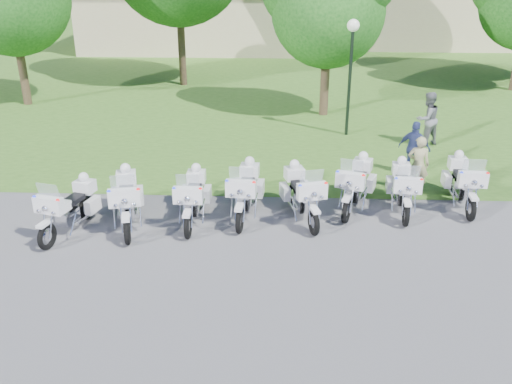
{
  "coord_description": "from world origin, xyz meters",
  "views": [
    {
      "loc": [
        -0.07,
        -11.84,
        6.71
      ],
      "look_at": [
        -0.64,
        1.2,
        0.95
      ],
      "focal_mm": 40.0,
      "sensor_mm": 36.0,
      "label": 1
    }
  ],
  "objects_px": {
    "motorcycle_2": "(193,197)",
    "bystander_c": "(414,148)",
    "motorcycle_0": "(69,207)",
    "motorcycle_5": "(356,184)",
    "bystander_a": "(418,165)",
    "motorcycle_6": "(403,187)",
    "lamp_post": "(352,49)",
    "bystander_b": "(427,119)",
    "motorcycle_7": "(463,182)",
    "motorcycle_1": "(127,199)",
    "motorcycle_4": "(302,193)",
    "motorcycle_3": "(246,191)"
  },
  "relations": [
    {
      "from": "bystander_b",
      "to": "motorcycle_4",
      "type": "bearing_deg",
      "value": 22.56
    },
    {
      "from": "bystander_b",
      "to": "motorcycle_5",
      "type": "bearing_deg",
      "value": 29.6
    },
    {
      "from": "motorcycle_1",
      "to": "motorcycle_3",
      "type": "height_order",
      "value": "motorcycle_1"
    },
    {
      "from": "motorcycle_2",
      "to": "motorcycle_6",
      "type": "distance_m",
      "value": 5.61
    },
    {
      "from": "motorcycle_3",
      "to": "motorcycle_5",
      "type": "relative_size",
      "value": 1.05
    },
    {
      "from": "motorcycle_6",
      "to": "motorcycle_0",
      "type": "bearing_deg",
      "value": 15.25
    },
    {
      "from": "motorcycle_0",
      "to": "motorcycle_1",
      "type": "height_order",
      "value": "motorcycle_1"
    },
    {
      "from": "bystander_a",
      "to": "bystander_c",
      "type": "xyz_separation_m",
      "value": [
        0.19,
        1.42,
        0.0
      ]
    },
    {
      "from": "motorcycle_2",
      "to": "motorcycle_4",
      "type": "xyz_separation_m",
      "value": [
        2.82,
        0.3,
        0.02
      ]
    },
    {
      "from": "motorcycle_5",
      "to": "motorcycle_7",
      "type": "bearing_deg",
      "value": -155.39
    },
    {
      "from": "motorcycle_2",
      "to": "motorcycle_4",
      "type": "height_order",
      "value": "motorcycle_4"
    },
    {
      "from": "motorcycle_1",
      "to": "lamp_post",
      "type": "height_order",
      "value": "lamp_post"
    },
    {
      "from": "motorcycle_2",
      "to": "motorcycle_4",
      "type": "relative_size",
      "value": 1.0
    },
    {
      "from": "bystander_a",
      "to": "motorcycle_7",
      "type": "bearing_deg",
      "value": 154.18
    },
    {
      "from": "motorcycle_3",
      "to": "bystander_c",
      "type": "height_order",
      "value": "bystander_c"
    },
    {
      "from": "motorcycle_0",
      "to": "motorcycle_2",
      "type": "bearing_deg",
      "value": -151.67
    },
    {
      "from": "motorcycle_4",
      "to": "motorcycle_5",
      "type": "relative_size",
      "value": 1.0
    },
    {
      "from": "motorcycle_1",
      "to": "motorcycle_7",
      "type": "relative_size",
      "value": 1.03
    },
    {
      "from": "motorcycle_6",
      "to": "motorcycle_2",
      "type": "bearing_deg",
      "value": 13.63
    },
    {
      "from": "motorcycle_0",
      "to": "bystander_c",
      "type": "height_order",
      "value": "bystander_c"
    },
    {
      "from": "motorcycle_0",
      "to": "motorcycle_5",
      "type": "xyz_separation_m",
      "value": [
        7.28,
        1.72,
        0.03
      ]
    },
    {
      "from": "motorcycle_3",
      "to": "motorcycle_4",
      "type": "xyz_separation_m",
      "value": [
        1.48,
        -0.08,
        -0.01
      ]
    },
    {
      "from": "motorcycle_3",
      "to": "motorcycle_5",
      "type": "distance_m",
      "value": 3.02
    },
    {
      "from": "motorcycle_2",
      "to": "motorcycle_6",
      "type": "height_order",
      "value": "motorcycle_2"
    },
    {
      "from": "motorcycle_0",
      "to": "lamp_post",
      "type": "relative_size",
      "value": 0.54
    },
    {
      "from": "bystander_b",
      "to": "motorcycle_0",
      "type": "bearing_deg",
      "value": 3.94
    },
    {
      "from": "lamp_post",
      "to": "motorcycle_2",
      "type": "bearing_deg",
      "value": -122.49
    },
    {
      "from": "motorcycle_2",
      "to": "motorcycle_5",
      "type": "height_order",
      "value": "motorcycle_5"
    },
    {
      "from": "bystander_c",
      "to": "motorcycle_3",
      "type": "bearing_deg",
      "value": 59.23
    },
    {
      "from": "motorcycle_6",
      "to": "bystander_b",
      "type": "height_order",
      "value": "bystander_b"
    },
    {
      "from": "motorcycle_5",
      "to": "bystander_c",
      "type": "height_order",
      "value": "bystander_c"
    },
    {
      "from": "motorcycle_2",
      "to": "bystander_b",
      "type": "height_order",
      "value": "bystander_b"
    },
    {
      "from": "bystander_b",
      "to": "bystander_c",
      "type": "height_order",
      "value": "bystander_b"
    },
    {
      "from": "motorcycle_4",
      "to": "lamp_post",
      "type": "height_order",
      "value": "lamp_post"
    },
    {
      "from": "motorcycle_1",
      "to": "motorcycle_2",
      "type": "xyz_separation_m",
      "value": [
        1.65,
        0.32,
        -0.04
      ]
    },
    {
      "from": "motorcycle_0",
      "to": "motorcycle_3",
      "type": "bearing_deg",
      "value": -150.94
    },
    {
      "from": "motorcycle_1",
      "to": "motorcycle_7",
      "type": "bearing_deg",
      "value": 177.06
    },
    {
      "from": "motorcycle_5",
      "to": "bystander_a",
      "type": "xyz_separation_m",
      "value": [
        1.88,
        1.09,
        0.15
      ]
    },
    {
      "from": "bystander_a",
      "to": "motorcycle_6",
      "type": "bearing_deg",
      "value": 73.28
    },
    {
      "from": "motorcycle_1",
      "to": "motorcycle_7",
      "type": "xyz_separation_m",
      "value": [
        8.89,
        1.6,
        -0.03
      ]
    },
    {
      "from": "motorcycle_4",
      "to": "motorcycle_2",
      "type": "bearing_deg",
      "value": -9.08
    },
    {
      "from": "bystander_a",
      "to": "bystander_b",
      "type": "bearing_deg",
      "value": -94.9
    },
    {
      "from": "motorcycle_2",
      "to": "lamp_post",
      "type": "distance_m",
      "value": 9.14
    },
    {
      "from": "motorcycle_2",
      "to": "bystander_c",
      "type": "xyz_separation_m",
      "value": [
        6.37,
        3.51,
        0.18
      ]
    },
    {
      "from": "motorcycle_7",
      "to": "bystander_b",
      "type": "bearing_deg",
      "value": -89.55
    },
    {
      "from": "motorcycle_7",
      "to": "bystander_c",
      "type": "relative_size",
      "value": 1.42
    },
    {
      "from": "lamp_post",
      "to": "bystander_b",
      "type": "distance_m",
      "value": 3.65
    },
    {
      "from": "motorcycle_5",
      "to": "bystander_b",
      "type": "distance_m",
      "value": 6.18
    },
    {
      "from": "motorcycle_7",
      "to": "motorcycle_6",
      "type": "bearing_deg",
      "value": 15.68
    },
    {
      "from": "bystander_a",
      "to": "bystander_b",
      "type": "xyz_separation_m",
      "value": [
        1.22,
        4.25,
        0.11
      ]
    }
  ]
}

